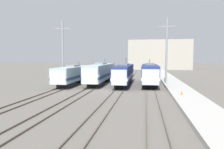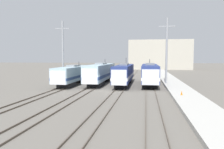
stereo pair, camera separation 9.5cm
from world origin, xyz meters
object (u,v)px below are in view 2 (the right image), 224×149
object	(u,v)px
traffic_cone	(182,93)
catenary_tower_right	(167,51)
locomotive_far_right	(150,74)
locomotive_center_left	(101,73)
catenary_tower_left	(63,52)
locomotive_far_left	(73,75)
locomotive_center_right	(124,74)

from	to	relation	value
traffic_cone	catenary_tower_right	bearing A→B (deg)	93.56
locomotive_far_right	locomotive_center_left	bearing A→B (deg)	174.35
catenary_tower_left	locomotive_center_left	bearing A→B (deg)	11.01
locomotive_center_left	catenary_tower_left	world-z (taller)	catenary_tower_left
catenary_tower_right	traffic_cone	world-z (taller)	catenary_tower_right
catenary_tower_left	traffic_cone	world-z (taller)	catenary_tower_left
catenary_tower_left	traffic_cone	xyz separation A→B (m)	(21.84, -13.46, -5.94)
catenary_tower_right	locomotive_far_right	bearing A→B (deg)	171.06
catenary_tower_left	catenary_tower_right	bearing A→B (deg)	0.00
locomotive_far_left	catenary_tower_left	size ratio (longest dim) A/B	1.25
locomotive_far_left	locomotive_center_right	world-z (taller)	locomotive_center_right
locomotive_far_right	traffic_cone	world-z (taller)	locomotive_far_right
locomotive_center_right	catenary_tower_right	size ratio (longest dim) A/B	1.37
locomotive_far_left	locomotive_center_left	world-z (taller)	locomotive_center_left
locomotive_center_left	catenary_tower_left	distance (m)	9.01
locomotive_far_right	catenary_tower_right	bearing A→B (deg)	-8.94
traffic_cone	locomotive_far_right	bearing A→B (deg)	105.90
locomotive_far_right	locomotive_center_right	bearing A→B (deg)	-172.96
locomotive_far_right	catenary_tower_right	world-z (taller)	catenary_tower_right
catenary_tower_right	locomotive_center_left	bearing A→B (deg)	173.57
traffic_cone	locomotive_far_left	bearing A→B (deg)	148.12
locomotive_center_right	locomotive_center_left	bearing A→B (deg)	162.19
locomotive_center_right	catenary_tower_right	distance (m)	9.35
locomotive_center_right	traffic_cone	bearing A→B (deg)	-55.81
locomotive_center_right	catenary_tower_left	world-z (taller)	catenary_tower_left
locomotive_far_left	catenary_tower_left	world-z (taller)	catenary_tower_left
locomotive_center_right	catenary_tower_right	xyz separation A→B (m)	(8.22, 0.13, 4.47)
locomotive_far_right	locomotive_far_left	bearing A→B (deg)	-172.49
locomotive_center_left	traffic_cone	world-z (taller)	locomotive_center_left
locomotive_far_right	catenary_tower_left	world-z (taller)	catenary_tower_left
locomotive_far_left	locomotive_center_left	bearing A→B (deg)	30.68
locomotive_far_right	catenary_tower_right	size ratio (longest dim) A/B	1.30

